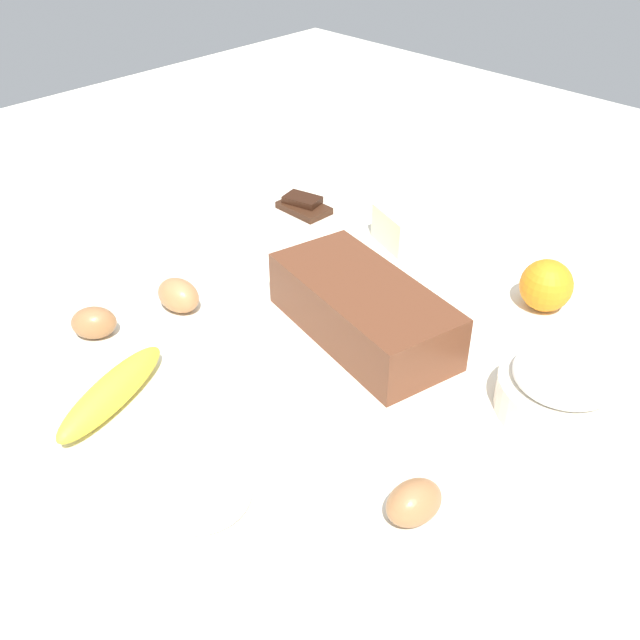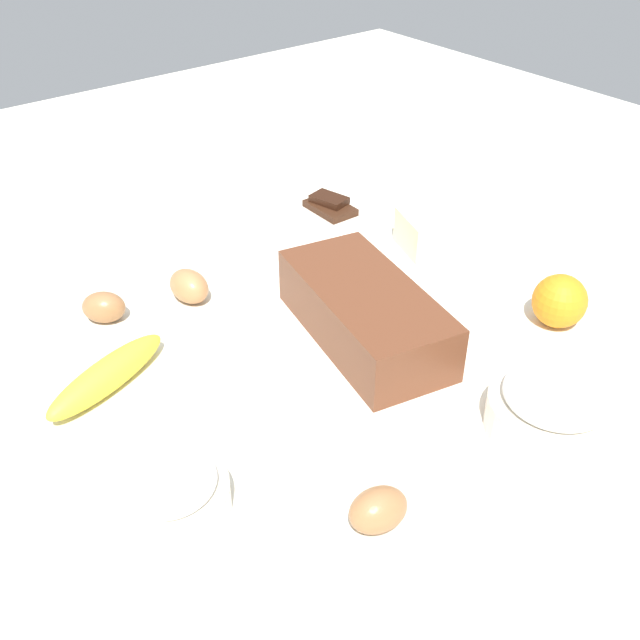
# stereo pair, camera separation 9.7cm
# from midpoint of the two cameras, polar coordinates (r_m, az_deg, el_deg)

# --- Properties ---
(ground_plane) EXTENTS (2.40, 2.40, 0.02)m
(ground_plane) POSITION_cam_midpoint_polar(r_m,az_deg,el_deg) (1.00, -2.78, -2.43)
(ground_plane) COLOR silver
(loaf_pan) EXTENTS (0.30, 0.19, 0.08)m
(loaf_pan) POSITION_cam_midpoint_polar(r_m,az_deg,el_deg) (0.99, 0.56, 0.78)
(loaf_pan) COLOR brown
(loaf_pan) RESTS_ON ground_plane
(flour_bowl) EXTENTS (0.15, 0.15, 0.08)m
(flour_bowl) POSITION_cam_midpoint_polar(r_m,az_deg,el_deg) (0.90, 15.34, -5.18)
(flour_bowl) COLOR silver
(flour_bowl) RESTS_ON ground_plane
(sugar_bowl) EXTENTS (0.12, 0.12, 0.07)m
(sugar_bowl) POSITION_cam_midpoint_polar(r_m,az_deg,el_deg) (0.77, -12.74, -13.96)
(sugar_bowl) COLOR silver
(sugar_bowl) RESTS_ON ground_plane
(banana) EXTENTS (0.10, 0.19, 0.04)m
(banana) POSITION_cam_midpoint_polar(r_m,az_deg,el_deg) (0.94, -18.76, -5.42)
(banana) COLOR yellow
(banana) RESTS_ON ground_plane
(orange_fruit) EXTENTS (0.08, 0.08, 0.08)m
(orange_fruit) POSITION_cam_midpoint_polar(r_m,az_deg,el_deg) (1.08, 14.70, 2.53)
(orange_fruit) COLOR orange
(orange_fruit) RESTS_ON ground_plane
(butter_block) EXTENTS (0.11, 0.09, 0.06)m
(butter_block) POSITION_cam_midpoint_polar(r_m,az_deg,el_deg) (1.22, 4.08, 7.10)
(butter_block) COLOR #F4EDB2
(butter_block) RESTS_ON ground_plane
(egg_near_butter) EXTENTS (0.07, 0.06, 0.05)m
(egg_near_butter) POSITION_cam_midpoint_polar(r_m,az_deg,el_deg) (1.08, -13.47, 1.79)
(egg_near_butter) COLOR #B17848
(egg_near_butter) RESTS_ON ground_plane
(egg_beside_bowl) EXTENTS (0.06, 0.07, 0.05)m
(egg_beside_bowl) POSITION_cam_midpoint_polar(r_m,az_deg,el_deg) (0.77, 3.59, -14.09)
(egg_beside_bowl) COLOR #9F6A40
(egg_beside_bowl) RESTS_ON ground_plane
(egg_loose) EXTENTS (0.07, 0.08, 0.04)m
(egg_loose) POSITION_cam_midpoint_polar(r_m,az_deg,el_deg) (1.06, -19.67, -0.29)
(egg_loose) COLOR #9B683F
(egg_loose) RESTS_ON ground_plane
(chocolate_plate) EXTENTS (0.13, 0.13, 0.03)m
(chocolate_plate) POSITION_cam_midpoint_polar(r_m,az_deg,el_deg) (1.31, -3.40, 8.39)
(chocolate_plate) COLOR silver
(chocolate_plate) RESTS_ON ground_plane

